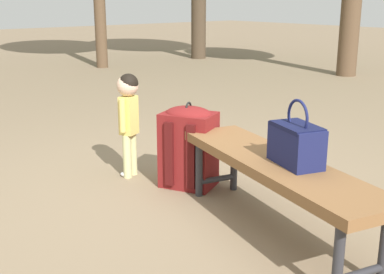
{
  "coord_description": "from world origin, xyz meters",
  "views": [
    {
      "loc": [
        -2.52,
        1.97,
        1.34
      ],
      "look_at": [
        -0.07,
        -0.08,
        0.45
      ],
      "focal_mm": 46.91,
      "sensor_mm": 36.0,
      "label": 1
    }
  ],
  "objects_px": {
    "child_standing": "(129,109)",
    "backpack_large": "(189,145)",
    "handbag": "(296,143)",
    "park_bench": "(276,169)"
  },
  "relations": [
    {
      "from": "handbag",
      "to": "backpack_large",
      "type": "xyz_separation_m",
      "value": [
        1.03,
        -0.09,
        -0.26
      ]
    },
    {
      "from": "handbag",
      "to": "child_standing",
      "type": "distance_m",
      "value": 1.49
    },
    {
      "from": "child_standing",
      "to": "handbag",
      "type": "bearing_deg",
      "value": -175.1
    },
    {
      "from": "backpack_large",
      "to": "child_standing",
      "type": "bearing_deg",
      "value": 26.13
    },
    {
      "from": "child_standing",
      "to": "backpack_large",
      "type": "distance_m",
      "value": 0.54
    },
    {
      "from": "handbag",
      "to": "backpack_large",
      "type": "height_order",
      "value": "handbag"
    },
    {
      "from": "park_bench",
      "to": "child_standing",
      "type": "relative_size",
      "value": 2.06
    },
    {
      "from": "child_standing",
      "to": "park_bench",
      "type": "bearing_deg",
      "value": -175.54
    },
    {
      "from": "backpack_large",
      "to": "park_bench",
      "type": "bearing_deg",
      "value": 172.99
    },
    {
      "from": "park_bench",
      "to": "backpack_large",
      "type": "distance_m",
      "value": 0.93
    }
  ]
}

